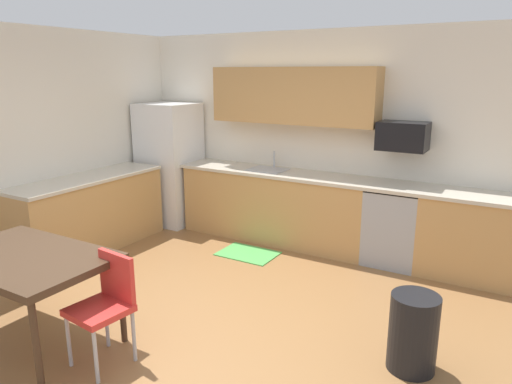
{
  "coord_description": "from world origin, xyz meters",
  "views": [
    {
      "loc": [
        2.35,
        -3.01,
        2.19
      ],
      "look_at": [
        0.0,
        1.0,
        1.0
      ],
      "focal_mm": 33.07,
      "sensor_mm": 36.0,
      "label": 1
    }
  ],
  "objects_px": {
    "refrigerator": "(170,164)",
    "microwave": "(403,136)",
    "oven_range": "(394,225)",
    "trash_bin": "(413,333)",
    "dining_table": "(24,262)",
    "chair_near_table": "(106,300)"
  },
  "relations": [
    {
      "from": "refrigerator",
      "to": "microwave",
      "type": "distance_m",
      "value": 3.34
    },
    {
      "from": "refrigerator",
      "to": "oven_range",
      "type": "distance_m",
      "value": 3.31
    },
    {
      "from": "refrigerator",
      "to": "trash_bin",
      "type": "xyz_separation_m",
      "value": [
        3.95,
        -1.93,
        -0.58
      ]
    },
    {
      "from": "oven_range",
      "to": "dining_table",
      "type": "bearing_deg",
      "value": -123.38
    },
    {
      "from": "dining_table",
      "to": "refrigerator",
      "type": "bearing_deg",
      "value": 110.25
    },
    {
      "from": "refrigerator",
      "to": "microwave",
      "type": "xyz_separation_m",
      "value": [
        3.28,
        0.18,
        0.61
      ]
    },
    {
      "from": "refrigerator",
      "to": "trash_bin",
      "type": "bearing_deg",
      "value": -26.0
    },
    {
      "from": "trash_bin",
      "to": "refrigerator",
      "type": "bearing_deg",
      "value": 154.0
    },
    {
      "from": "dining_table",
      "to": "trash_bin",
      "type": "bearing_deg",
      "value": 23.49
    },
    {
      "from": "dining_table",
      "to": "chair_near_table",
      "type": "bearing_deg",
      "value": 11.51
    },
    {
      "from": "refrigerator",
      "to": "oven_range",
      "type": "relative_size",
      "value": 1.93
    },
    {
      "from": "dining_table",
      "to": "microwave",
      "type": "bearing_deg",
      "value": 57.42
    },
    {
      "from": "microwave",
      "to": "trash_bin",
      "type": "xyz_separation_m",
      "value": [
        0.67,
        -2.11,
        -1.19
      ]
    },
    {
      "from": "dining_table",
      "to": "chair_near_table",
      "type": "distance_m",
      "value": 0.78
    },
    {
      "from": "microwave",
      "to": "chair_near_table",
      "type": "relative_size",
      "value": 0.64
    },
    {
      "from": "oven_range",
      "to": "chair_near_table",
      "type": "height_order",
      "value": "oven_range"
    },
    {
      "from": "dining_table",
      "to": "chair_near_table",
      "type": "relative_size",
      "value": 1.65
    },
    {
      "from": "refrigerator",
      "to": "microwave",
      "type": "relative_size",
      "value": 3.25
    },
    {
      "from": "oven_range",
      "to": "dining_table",
      "type": "xyz_separation_m",
      "value": [
        -2.12,
        -3.22,
        0.26
      ]
    },
    {
      "from": "refrigerator",
      "to": "chair_near_table",
      "type": "xyz_separation_m",
      "value": [
        1.9,
        -2.99,
        -0.37
      ]
    },
    {
      "from": "trash_bin",
      "to": "microwave",
      "type": "bearing_deg",
      "value": 107.65
    },
    {
      "from": "oven_range",
      "to": "chair_near_table",
      "type": "xyz_separation_m",
      "value": [
        -1.38,
        -3.07,
        0.05
      ]
    }
  ]
}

